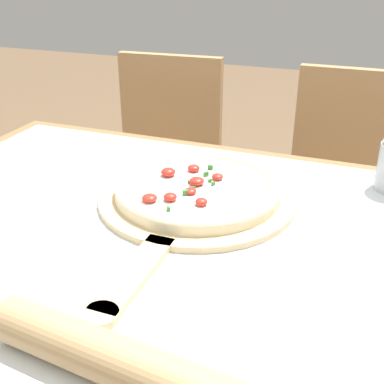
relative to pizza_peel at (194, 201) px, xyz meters
The scene contains 7 objects.
dining_table 0.18m from the pizza_peel, 119.21° to the right, with size 1.11×0.86×0.78m.
towel_cloth 0.12m from the pizza_peel, 119.21° to the right, with size 1.03×0.78×0.00m.
pizza_peel is the anchor object (origin of this frame).
pizza 0.03m from the pizza_peel, 91.19° to the left, with size 0.32×0.32×0.04m.
rolling_pin 0.43m from the pizza_peel, 79.34° to the right, with size 0.43×0.09×0.06m.
chair_left 0.85m from the pizza_peel, 118.44° to the left, with size 0.42×0.42×0.90m.
chair_right 0.80m from the pizza_peel, 70.62° to the left, with size 0.40×0.40×0.90m.
Camera 1 is at (0.34, -0.66, 1.21)m, focal length 45.00 mm.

